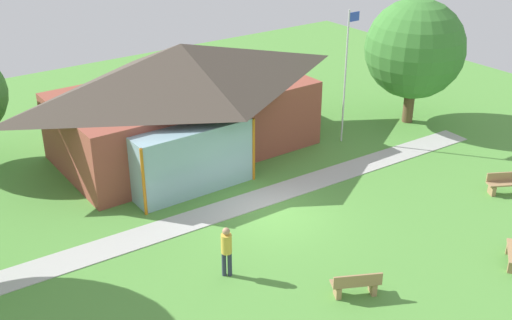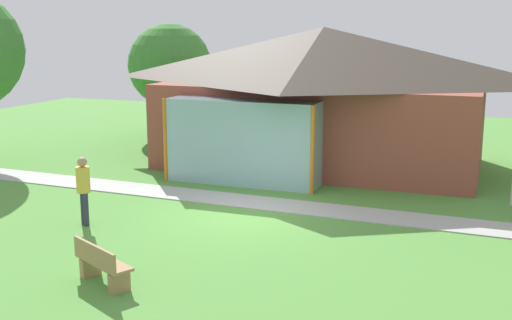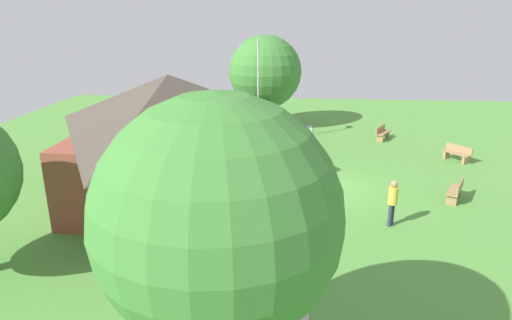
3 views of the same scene
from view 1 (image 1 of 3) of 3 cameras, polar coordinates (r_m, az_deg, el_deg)
The scene contains 8 objects.
ground_plane at distance 23.70m, azimuth 1.53°, elevation -4.77°, with size 44.00×44.00×0.00m, color #54933D.
pavilion at distance 27.78m, azimuth -6.51°, elevation 5.53°, with size 11.84×7.63×4.89m.
footpath at distance 24.52m, azimuth -0.12°, elevation -3.62°, with size 23.02×1.30×0.03m, color #ADADA8.
flagpole at distance 28.73m, azimuth 8.07°, elevation 7.84°, with size 0.64×0.08×6.10m.
bench_lawn_far_right at distance 26.72m, azimuth 21.45°, elevation -2.00°, with size 1.53×1.11×0.84m.
bench_front_center at distance 19.60m, azimuth 8.95°, elevation -10.95°, with size 1.54×1.07×0.84m.
visitor_strolling_lawn at distance 19.89m, azimuth -2.66°, elevation -7.87°, with size 0.34×0.34×1.74m.
tree_east_hedge at distance 31.59m, azimuth 14.03°, elevation 9.62°, with size 4.76×4.76×6.10m.
Camera 1 is at (-12.41, -16.27, 11.96)m, focal length 44.67 mm.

